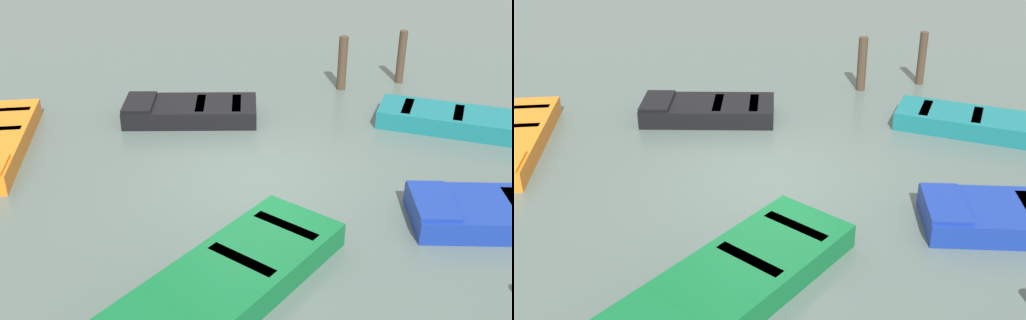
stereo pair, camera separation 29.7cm
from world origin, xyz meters
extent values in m
plane|color=#4C5B56|center=(0.00, 0.00, 0.00)|extent=(80.00, 80.00, 0.00)
cube|color=black|center=(0.72, -3.03, 0.20)|extent=(3.23, 2.04, 0.40)
cube|color=gray|center=(0.72, -3.03, 0.34)|extent=(2.73, 1.64, 0.04)
cube|color=black|center=(1.86, -3.32, 0.43)|extent=(0.94, 1.32, 0.06)
cube|color=#776E5D|center=(0.51, -2.97, 0.38)|extent=(0.45, 1.05, 0.04)
cube|color=#776E5D|center=(-0.29, -2.77, 0.38)|extent=(0.45, 1.05, 0.04)
cube|color=navy|center=(-3.52, 2.66, 0.20)|extent=(3.23, 2.17, 0.40)
cube|color=silver|center=(-3.52, 2.66, 0.34)|extent=(2.72, 1.75, 0.04)
cube|color=navy|center=(-2.41, 2.33, 0.43)|extent=(0.98, 1.37, 0.06)
cube|color=orange|center=(4.81, -2.40, 0.20)|extent=(1.49, 3.89, 0.40)
cube|color=black|center=(4.81, -2.40, 0.34)|extent=(1.20, 3.29, 0.04)
cube|color=black|center=(4.77, -2.68, 0.38)|extent=(0.82, 0.30, 0.04)
cube|color=black|center=(4.64, -3.72, 0.38)|extent=(0.82, 0.30, 0.04)
cube|color=#0F602D|center=(1.28, 3.19, 0.20)|extent=(4.08, 3.59, 0.40)
cube|color=orange|center=(1.28, 3.19, 0.34)|extent=(3.41, 2.97, 0.04)
cube|color=#B06E1E|center=(1.04, 3.01, 0.38)|extent=(0.84, 1.02, 0.04)
cube|color=#B06E1E|center=(0.16, 2.34, 0.38)|extent=(0.84, 1.02, 0.04)
cube|color=#14666B|center=(-5.15, -0.75, 0.20)|extent=(4.00, 3.30, 0.40)
cube|color=beige|center=(-5.15, -0.75, 0.34)|extent=(3.36, 2.74, 0.04)
cube|color=#9B9789|center=(-4.90, -0.93, 0.38)|extent=(0.70, 0.88, 0.04)
cube|color=#9B9789|center=(-3.99, -1.57, 0.38)|extent=(0.70, 0.88, 0.04)
cylinder|color=#423323|center=(-3.36, -3.95, 0.69)|extent=(0.23, 0.23, 1.38)
cylinder|color=#423323|center=(-5.03, -4.00, 0.70)|extent=(0.21, 0.21, 1.39)
camera|label=1|loc=(2.73, 10.02, 5.75)|focal=43.36mm
camera|label=2|loc=(2.44, 10.09, 5.75)|focal=43.36mm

